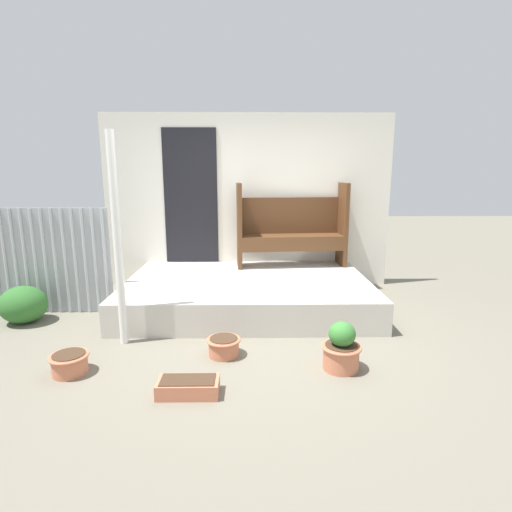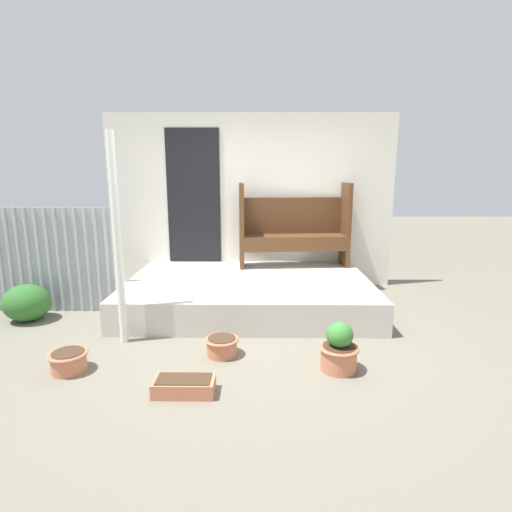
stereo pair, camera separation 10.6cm
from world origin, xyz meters
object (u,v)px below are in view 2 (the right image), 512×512
(flower_pot_middle, at_px, (222,345))
(shrub_by_fence, at_px, (27,303))
(planter_box_rect, at_px, (184,386))
(flower_pot_left, at_px, (69,360))
(support_post, at_px, (117,241))
(flower_pot_right, at_px, (339,350))
(bench, at_px, (294,226))

(flower_pot_middle, height_order, shrub_by_fence, shrub_by_fence)
(flower_pot_middle, xyz_separation_m, planter_box_rect, (-0.24, -0.69, -0.04))
(flower_pot_middle, bearing_deg, flower_pot_left, -165.90)
(flower_pot_middle, relative_size, shrub_by_fence, 0.62)
(support_post, height_order, flower_pot_left, support_post)
(support_post, height_order, flower_pot_middle, support_post)
(support_post, bearing_deg, flower_pot_right, -15.60)
(support_post, distance_m, planter_box_rect, 1.64)
(support_post, height_order, planter_box_rect, support_post)
(planter_box_rect, bearing_deg, flower_pot_left, 162.02)
(planter_box_rect, bearing_deg, shrub_by_fence, 143.69)
(support_post, xyz_separation_m, flower_pot_middle, (1.06, -0.31, -0.97))
(bench, xyz_separation_m, planter_box_rect, (-1.10, -2.92, -0.90))
(support_post, distance_m, flower_pot_middle, 1.47)
(planter_box_rect, relative_size, shrub_by_fence, 0.91)
(support_post, bearing_deg, flower_pot_left, -113.21)
(bench, distance_m, planter_box_rect, 3.25)
(bench, xyz_separation_m, flower_pot_middle, (-0.86, -2.23, -0.87))
(support_post, xyz_separation_m, planter_box_rect, (0.82, -1.01, -1.01))
(flower_pot_right, bearing_deg, support_post, 164.40)
(flower_pot_left, distance_m, planter_box_rect, 1.15)
(shrub_by_fence, bearing_deg, flower_pot_left, -49.04)
(flower_pot_left, height_order, planter_box_rect, flower_pot_left)
(flower_pot_left, relative_size, flower_pot_middle, 1.02)
(flower_pot_right, xyz_separation_m, planter_box_rect, (-1.32, -0.41, -0.13))
(flower_pot_left, distance_m, shrub_by_fence, 1.65)
(flower_pot_right, distance_m, planter_box_rect, 1.39)
(support_post, relative_size, shrub_by_fence, 3.95)
(flower_pot_middle, relative_size, planter_box_rect, 0.68)
(flower_pot_right, xyz_separation_m, shrub_by_fence, (-3.50, 1.19, 0.03))
(shrub_by_fence, bearing_deg, planter_box_rect, -36.31)
(flower_pot_left, height_order, shrub_by_fence, shrub_by_fence)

